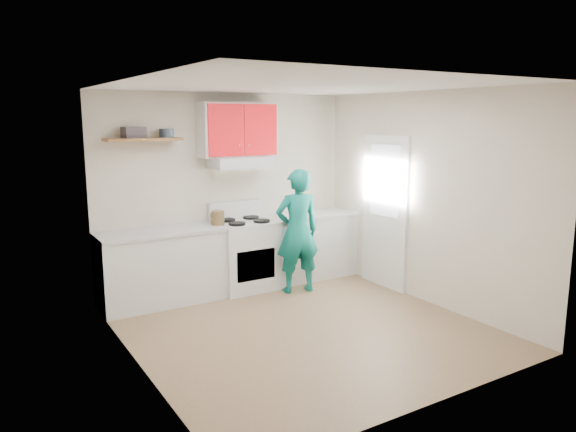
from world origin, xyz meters
TOP-DOWN VIEW (x-y plane):
  - floor at (0.00, 0.00)m, footprint 3.80×3.80m
  - ceiling at (0.00, 0.00)m, footprint 3.60×3.80m
  - back_wall at (0.00, 1.90)m, footprint 3.60×0.04m
  - front_wall at (0.00, -1.90)m, footprint 3.60×0.04m
  - left_wall at (-1.80, 0.00)m, footprint 0.04×3.80m
  - right_wall at (1.80, 0.00)m, footprint 0.04×3.80m
  - door at (1.78, 0.70)m, footprint 0.05×0.85m
  - door_glass at (1.75, 0.70)m, footprint 0.01×0.55m
  - counter_left at (-1.04, 1.60)m, footprint 1.52×0.60m
  - counter_right at (1.14, 1.60)m, footprint 1.32×0.60m
  - stove at (0.10, 1.57)m, footprint 0.76×0.65m
  - range_hood at (0.10, 1.68)m, footprint 0.76×0.44m
  - upper_cabinets at (0.10, 1.73)m, footprint 1.02×0.33m
  - shelf at (-1.15, 1.75)m, footprint 0.90×0.30m
  - books at (-1.25, 1.76)m, footprint 0.28×0.21m
  - tin at (-0.86, 1.76)m, footprint 0.21×0.21m
  - kettle at (-0.19, 1.80)m, footprint 0.22×0.22m
  - crock at (-0.29, 1.56)m, footprint 0.18×0.18m
  - cutting_board at (0.88, 1.59)m, footprint 0.29×0.22m
  - silicone_mat at (1.57, 1.56)m, footprint 0.36×0.33m
  - person at (0.63, 1.10)m, footprint 0.66×0.49m

SIDE VIEW (x-z plane):
  - floor at x=0.00m, z-range 0.00..0.00m
  - counter_left at x=-1.04m, z-range 0.00..0.90m
  - counter_right at x=1.14m, z-range 0.00..0.90m
  - stove at x=0.10m, z-range 0.00..0.92m
  - person at x=0.63m, z-range 0.00..1.63m
  - silicone_mat at x=1.57m, z-range 0.90..0.91m
  - cutting_board at x=0.88m, z-range 0.90..0.92m
  - kettle at x=-0.19m, z-range 0.92..1.08m
  - crock at x=-0.29m, z-range 0.90..1.10m
  - door at x=1.78m, z-range 0.00..2.05m
  - back_wall at x=0.00m, z-range 0.00..2.60m
  - front_wall at x=0.00m, z-range 0.00..2.60m
  - left_wall at x=-1.80m, z-range 0.00..2.60m
  - right_wall at x=1.80m, z-range 0.00..2.60m
  - door_glass at x=1.75m, z-range 0.98..1.92m
  - range_hood at x=0.10m, z-range 1.62..1.77m
  - shelf at x=-1.15m, z-range 2.00..2.04m
  - tin at x=-0.86m, z-range 2.04..2.15m
  - books at x=-1.25m, z-range 2.04..2.17m
  - upper_cabinets at x=0.10m, z-range 1.77..2.47m
  - ceiling at x=0.00m, z-range 2.58..2.62m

